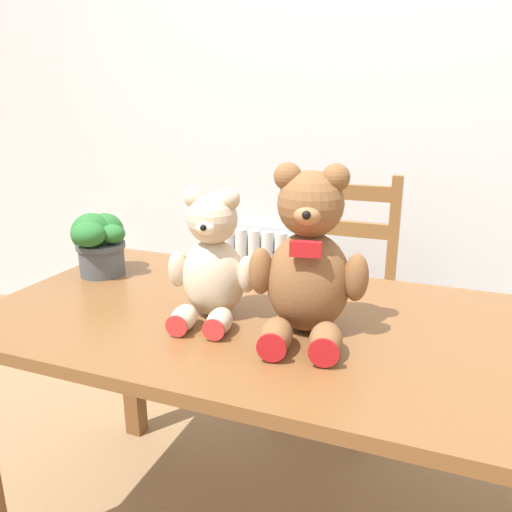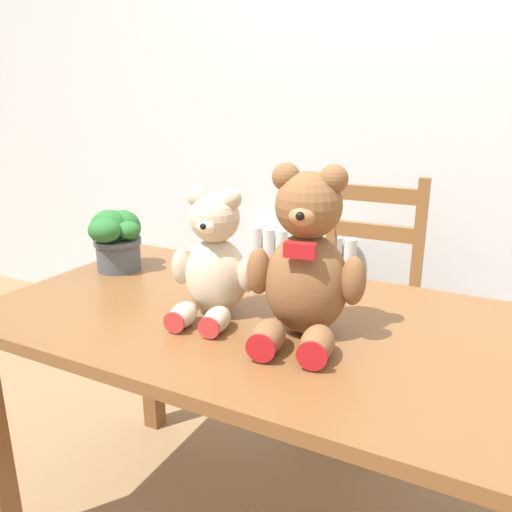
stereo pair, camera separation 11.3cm
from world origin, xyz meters
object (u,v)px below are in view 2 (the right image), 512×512
Objects in this scene: teddy_bear_right at (306,265)px; potted_plant at (116,237)px; wooden_chair_behind at (361,304)px; teddy_bear_left at (214,262)px.

teddy_bear_right reaches higher than potted_plant.
wooden_chair_behind is 3.07× the size of teddy_bear_left.
wooden_chair_behind reaches higher than potted_plant.
wooden_chair_behind is 0.95m from teddy_bear_right.
wooden_chair_behind is at bearing -93.04° from teddy_bear_right.
teddy_bear_right is at bearing 96.27° from wooden_chair_behind.
teddy_bear_left is 1.64× the size of potted_plant.
teddy_bear_right is 0.71m from potted_plant.
wooden_chair_behind is 0.97m from potted_plant.
wooden_chair_behind is 2.53× the size of teddy_bear_right.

